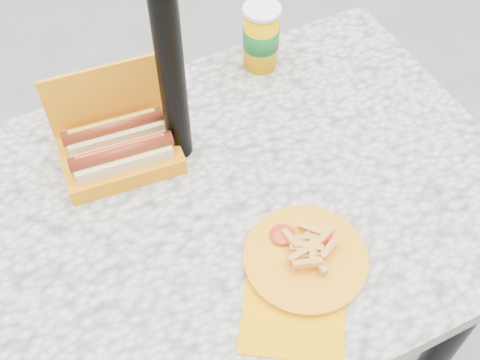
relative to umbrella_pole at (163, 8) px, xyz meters
name	(u,v)px	position (x,y,z in m)	size (l,w,h in m)	color
ground	(222,354)	(0.00, -0.16, -1.10)	(60.00, 60.00, 0.00)	slate
picnic_table	(214,237)	(0.00, -0.16, -0.46)	(1.20, 0.80, 0.75)	beige
umbrella_pole	(163,8)	(0.00, 0.00, 0.00)	(0.05, 0.05, 2.20)	black
hotdog_box	(119,147)	(-0.12, 0.03, -0.31)	(0.24, 0.17, 0.19)	orange
fries_plate	(304,260)	(0.10, -0.34, -0.34)	(0.30, 0.31, 0.04)	#E49700
soda_cup	(261,37)	(0.27, 0.16, -0.27)	(0.08, 0.08, 0.16)	#EFA500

